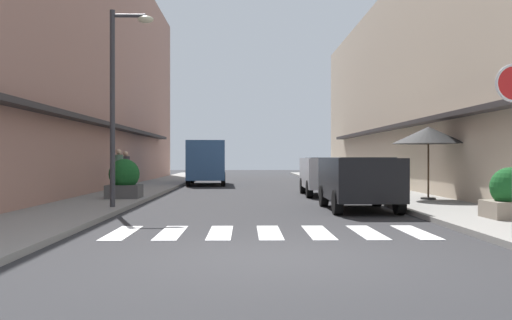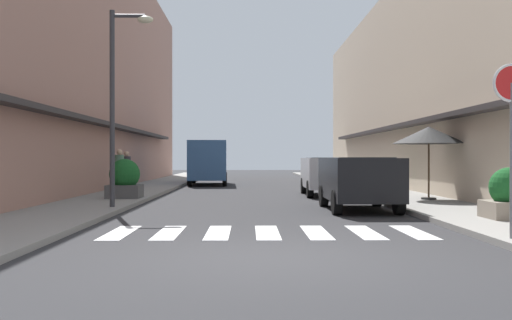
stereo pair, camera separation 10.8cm
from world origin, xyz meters
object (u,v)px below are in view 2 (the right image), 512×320
at_px(parked_car_mid, 327,172).
at_px(street_lamp, 119,87).
at_px(delivery_van, 208,159).
at_px(pedestrian_walking_far, 127,170).
at_px(planter_corner, 509,196).
at_px(round_street_sign, 512,104).
at_px(planter_midblock, 125,180).
at_px(cafe_umbrella, 429,136).
at_px(pedestrian_walking_near, 119,170).
at_px(parked_car_near, 359,177).
at_px(planter_far, 374,179).

height_order(parked_car_mid, street_lamp, street_lamp).
xyz_separation_m(delivery_van, pedestrian_walking_far, (-2.82, -7.72, -0.44)).
bearing_deg(pedestrian_walking_far, street_lamp, -51.56).
distance_m(delivery_van, planter_corner, 20.53).
xyz_separation_m(round_street_sign, planter_midblock, (-8.49, 9.94, -1.62)).
distance_m(cafe_umbrella, pedestrian_walking_near, 11.38).
height_order(round_street_sign, cafe_umbrella, round_street_sign).
bearing_deg(pedestrian_walking_far, parked_car_mid, 17.31).
height_order(parked_car_near, delivery_van, delivery_van).
bearing_deg(delivery_van, planter_far, -48.23).
relative_size(delivery_van, cafe_umbrella, 2.33).
distance_m(planter_corner, planter_far, 10.81).
bearing_deg(parked_car_near, parked_car_mid, 90.00).
bearing_deg(delivery_van, pedestrian_walking_near, -106.34).
relative_size(parked_car_near, planter_far, 3.59).
xyz_separation_m(round_street_sign, pedestrian_walking_near, (-9.28, 12.75, -1.34)).
relative_size(parked_car_mid, planter_midblock, 3.20).
relative_size(round_street_sign, cafe_umbrella, 1.24).
distance_m(street_lamp, planter_corner, 10.20).
xyz_separation_m(parked_car_near, parked_car_mid, (0.00, 6.36, 0.00)).
xyz_separation_m(round_street_sign, street_lamp, (-7.89, 6.38, 1.05)).
distance_m(delivery_van, cafe_umbrella, 15.27).
height_order(delivery_van, planter_far, delivery_van).
distance_m(cafe_umbrella, planter_far, 5.17).
bearing_deg(delivery_van, planter_corner, -67.24).
relative_size(street_lamp, cafe_umbrella, 2.29).
xyz_separation_m(parked_car_mid, delivery_van, (-5.22, 9.25, 0.48)).
bearing_deg(parked_car_near, cafe_umbrella, 43.50).
bearing_deg(planter_corner, pedestrian_walking_far, 133.84).
bearing_deg(planter_midblock, delivery_van, 80.87).
bearing_deg(pedestrian_walking_near, round_street_sign, 178.34).
height_order(street_lamp, pedestrian_walking_far, street_lamp).
relative_size(parked_car_mid, planter_corner, 3.69).
bearing_deg(delivery_van, cafe_umbrella, -58.46).
distance_m(parked_car_near, parked_car_mid, 6.36).
height_order(parked_car_mid, planter_midblock, parked_car_mid).
relative_size(planter_corner, planter_midblock, 0.87).
xyz_separation_m(delivery_van, cafe_umbrella, (7.98, -13.00, 0.77)).
xyz_separation_m(parked_car_near, round_street_sign, (1.31, -6.51, 1.42)).
xyz_separation_m(street_lamp, pedestrian_walking_far, (-1.46, 8.03, -2.43)).
bearing_deg(round_street_sign, delivery_van, 106.44).
xyz_separation_m(parked_car_mid, planter_far, (2.04, 1.13, -0.32)).
bearing_deg(parked_car_mid, pedestrian_walking_near, -179.14).
bearing_deg(round_street_sign, parked_car_near, 101.41).
height_order(parked_car_near, pedestrian_walking_near, pedestrian_walking_near).
relative_size(planter_far, pedestrian_walking_near, 0.65).
bearing_deg(planter_midblock, pedestrian_walking_near, 105.64).
bearing_deg(planter_far, pedestrian_walking_near, -172.91).
xyz_separation_m(parked_car_mid, street_lamp, (-6.57, -6.49, 2.47)).
xyz_separation_m(delivery_van, planter_corner, (7.93, -18.92, -0.78)).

